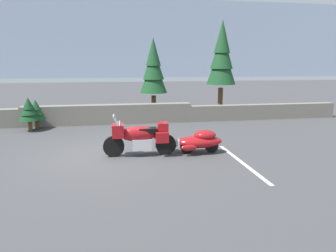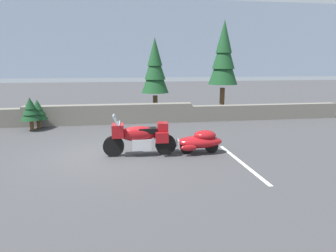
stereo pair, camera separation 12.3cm
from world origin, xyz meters
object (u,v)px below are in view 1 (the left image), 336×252
object	(u,v)px
pine_tree_secondary	(153,68)
touring_motorcycle	(140,136)
car_shaped_trailer	(200,141)
pine_tree_tall	(222,56)

from	to	relation	value
pine_tree_secondary	touring_motorcycle	bearing A→B (deg)	-101.16
touring_motorcycle	pine_tree_secondary	xyz separation A→B (m)	(1.30, 6.60, 2.01)
touring_motorcycle	car_shaped_trailer	bearing A→B (deg)	-1.88
pine_tree_tall	pine_tree_secondary	world-z (taller)	pine_tree_tall
car_shaped_trailer	pine_tree_secondary	world-z (taller)	pine_tree_secondary
car_shaped_trailer	pine_tree_tall	xyz separation A→B (m)	(3.34, 7.43, 2.88)
touring_motorcycle	car_shaped_trailer	distance (m)	1.96
car_shaped_trailer	pine_tree_tall	size ratio (longest dim) A/B	0.42
pine_tree_tall	touring_motorcycle	bearing A→B (deg)	-125.67
pine_tree_tall	pine_tree_secondary	xyz separation A→B (m)	(-3.98, -0.76, -0.66)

